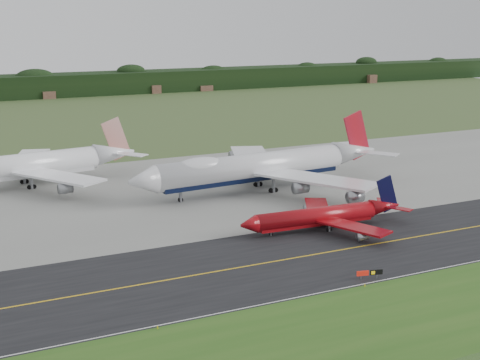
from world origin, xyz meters
name	(u,v)px	position (x,y,z in m)	size (l,w,h in m)	color
ground	(291,250)	(0.00, 0.00, 0.00)	(600.00, 600.00, 0.00)	#374A22
grass_verge	(413,325)	(0.00, -35.00, 0.01)	(400.00, 30.00, 0.01)	#275318
taxiway	(302,257)	(0.00, -4.00, 0.01)	(400.00, 32.00, 0.02)	black
apron	(192,189)	(0.00, 51.00, 0.01)	(400.00, 78.00, 0.01)	gray
taxiway_centreline	(302,257)	(0.00, -4.00, 0.03)	(400.00, 0.40, 0.00)	gold
taxiway_edge_line	(350,287)	(0.00, -19.50, 0.03)	(400.00, 0.25, 0.00)	silver
horizon_treeline	(43,87)	(0.00, 273.76, 5.47)	(700.00, 25.00, 12.00)	black
jet_ba_747	(261,166)	(15.10, 42.33, 6.20)	(72.45, 59.77, 18.20)	silver
jet_red_737	(324,216)	(12.63, 8.47, 2.77)	(37.10, 30.25, 10.02)	maroon
jet_star_tail	(26,166)	(-37.81, 71.66, 5.37)	(61.06, 50.68, 16.11)	white
taxiway_sign	(370,273)	(4.80, -18.06, 1.08)	(4.51, 1.20, 1.53)	slate
edge_marker_left	(158,327)	(-33.24, -20.50, 0.25)	(0.16, 0.16, 0.50)	yellow
edge_marker_center	(365,285)	(2.12, -20.50, 0.25)	(0.16, 0.16, 0.50)	yellow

